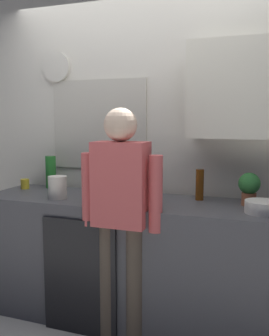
% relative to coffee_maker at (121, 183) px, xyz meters
% --- Properties ---
extents(kitchen_counter, '(2.41, 0.64, 0.93)m').
position_rel_coffee_maker_xyz_m(kitchen_counter, '(0.06, 0.15, -0.61)').
color(kitchen_counter, '#4C4C51').
rests_on(kitchen_counter, ground_plane).
extents(dishwasher_panel, '(0.56, 0.02, 0.84)m').
position_rel_coffee_maker_xyz_m(dishwasher_panel, '(-0.25, -0.18, -0.66)').
color(dishwasher_panel, black).
rests_on(dishwasher_panel, ground_plane).
extents(back_wall_assembly, '(4.01, 0.42, 2.60)m').
position_rel_coffee_maker_xyz_m(back_wall_assembly, '(0.16, 0.55, 0.29)').
color(back_wall_assembly, silver).
rests_on(back_wall_assembly, ground_plane).
extents(coffee_maker, '(0.20, 0.20, 0.33)m').
position_rel_coffee_maker_xyz_m(coffee_maker, '(0.00, 0.00, 0.00)').
color(coffee_maker, black).
rests_on(coffee_maker, kitchen_counter).
extents(bottle_dark_sauce, '(0.06, 0.06, 0.18)m').
position_rel_coffee_maker_xyz_m(bottle_dark_sauce, '(-0.26, 0.09, -0.06)').
color(bottle_dark_sauce, black).
rests_on(bottle_dark_sauce, kitchen_counter).
extents(bottle_amber_beer, '(0.06, 0.06, 0.23)m').
position_rel_coffee_maker_xyz_m(bottle_amber_beer, '(0.50, 0.32, -0.03)').
color(bottle_amber_beer, brown).
rests_on(bottle_amber_beer, kitchen_counter).
extents(bottle_clear_soda, '(0.09, 0.09, 0.28)m').
position_rel_coffee_maker_xyz_m(bottle_clear_soda, '(-0.82, 0.38, -0.01)').
color(bottle_clear_soda, '#2D8C33').
rests_on(bottle_clear_soda, kitchen_counter).
extents(cup_terracotta_mug, '(0.08, 0.08, 0.09)m').
position_rel_coffee_maker_xyz_m(cup_terracotta_mug, '(-0.18, 0.30, -0.10)').
color(cup_terracotta_mug, '#B26647').
rests_on(cup_terracotta_mug, kitchen_counter).
extents(cup_yellow_cup, '(0.07, 0.07, 0.08)m').
position_rel_coffee_maker_xyz_m(cup_yellow_cup, '(-1.00, 0.26, -0.10)').
color(cup_yellow_cup, yellow).
rests_on(cup_yellow_cup, kitchen_counter).
extents(cup_blue_mug, '(0.08, 0.08, 0.10)m').
position_rel_coffee_maker_xyz_m(cup_blue_mug, '(0.12, 0.17, -0.10)').
color(cup_blue_mug, '#3351B2').
rests_on(cup_blue_mug, kitchen_counter).
extents(mixing_bowl, '(0.22, 0.22, 0.08)m').
position_rel_coffee_maker_xyz_m(mixing_bowl, '(0.94, 0.06, -0.11)').
color(mixing_bowl, white).
rests_on(mixing_bowl, kitchen_counter).
extents(potted_plant, '(0.15, 0.15, 0.23)m').
position_rel_coffee_maker_xyz_m(potted_plant, '(0.85, 0.26, -0.01)').
color(potted_plant, '#9E5638').
rests_on(potted_plant, kitchen_counter).
extents(storage_canister, '(0.14, 0.14, 0.17)m').
position_rel_coffee_maker_xyz_m(storage_canister, '(-0.52, 0.01, -0.06)').
color(storage_canister, silver).
rests_on(storage_canister, kitchen_counter).
extents(person_at_sink, '(0.57, 0.22, 1.60)m').
position_rel_coffee_maker_xyz_m(person_at_sink, '(0.06, -0.15, -0.13)').
color(person_at_sink, brown).
rests_on(person_at_sink, ground_plane).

